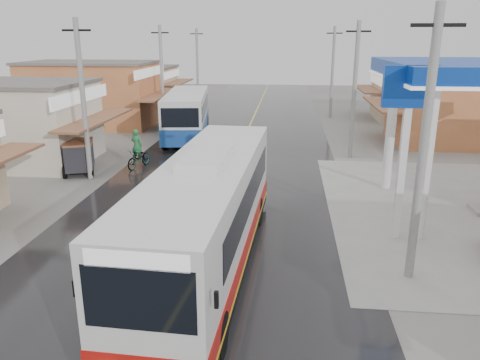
{
  "coord_description": "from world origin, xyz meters",
  "views": [
    {
      "loc": [
        3.13,
        -13.41,
        7.11
      ],
      "look_at": [
        1.4,
        3.52,
        1.88
      ],
      "focal_mm": 35.0,
      "sensor_mm": 36.0,
      "label": 1
    }
  ],
  "objects_px": {
    "coach_bus": "(209,214)",
    "cyclist": "(138,155)",
    "second_bus": "(187,114)",
    "tricycle_near": "(79,155)"
  },
  "relations": [
    {
      "from": "coach_bus",
      "to": "second_bus",
      "type": "bearing_deg",
      "value": 106.57
    },
    {
      "from": "second_bus",
      "to": "cyclist",
      "type": "relative_size",
      "value": 4.54
    },
    {
      "from": "second_bus",
      "to": "cyclist",
      "type": "distance_m",
      "value": 8.31
    },
    {
      "from": "coach_bus",
      "to": "tricycle_near",
      "type": "relative_size",
      "value": 4.81
    },
    {
      "from": "second_bus",
      "to": "cyclist",
      "type": "bearing_deg",
      "value": -104.68
    },
    {
      "from": "tricycle_near",
      "to": "cyclist",
      "type": "bearing_deg",
      "value": 8.42
    },
    {
      "from": "coach_bus",
      "to": "cyclist",
      "type": "xyz_separation_m",
      "value": [
        -5.94,
        11.4,
        -1.1
      ]
    },
    {
      "from": "cyclist",
      "to": "tricycle_near",
      "type": "xyz_separation_m",
      "value": [
        -2.77,
        -1.52,
        0.29
      ]
    },
    {
      "from": "coach_bus",
      "to": "cyclist",
      "type": "relative_size",
      "value": 5.48
    },
    {
      "from": "second_bus",
      "to": "tricycle_near",
      "type": "relative_size",
      "value": 3.99
    }
  ]
}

